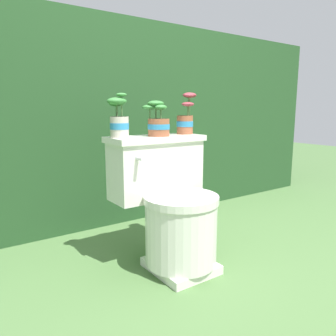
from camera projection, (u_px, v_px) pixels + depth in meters
name	position (u px, v px, depth m)	size (l,w,h in m)	color
ground_plane	(201.00, 268.00, 1.68)	(12.00, 12.00, 0.00)	#4C703D
hedge_backdrop	(97.00, 122.00, 2.58)	(3.92, 0.86, 1.41)	#234723
toilet	(170.00, 204.00, 1.68)	(0.51, 0.52, 0.66)	silver
potted_plant_left	(119.00, 120.00, 1.59)	(0.11, 0.09, 0.22)	beige
potted_plant_midleft	(158.00, 122.00, 1.69)	(0.13, 0.13, 0.18)	#9E5638
potted_plant_middle	(186.00, 119.00, 1.84)	(0.13, 0.11, 0.23)	#9E5638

